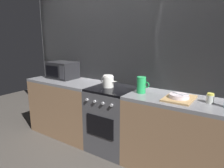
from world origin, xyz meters
TOP-DOWN VIEW (x-y plane):
  - ground_plane at (0.00, 0.00)m, footprint 8.00×8.00m
  - back_wall at (0.00, 0.32)m, footprint 3.60×0.05m
  - counter_left at (-0.90, 0.00)m, footprint 1.20×0.60m
  - stove_unit at (-0.00, -0.00)m, footprint 0.60×0.63m
  - counter_right at (0.90, 0.00)m, footprint 1.20×0.60m
  - microwave at (-1.05, 0.07)m, footprint 0.46×0.35m
  - kettle at (-0.07, -0.01)m, footprint 0.28×0.15m
  - pitcher at (0.43, -0.02)m, footprint 0.16×0.11m
  - dish_pile at (0.89, -0.02)m, footprint 0.30×0.40m
  - spice_jar at (1.20, 0.03)m, footprint 0.08×0.08m

SIDE VIEW (x-z plane):
  - ground_plane at x=0.00m, z-range 0.00..0.00m
  - stove_unit at x=0.00m, z-range 0.00..0.90m
  - counter_left at x=-0.90m, z-range 0.00..0.90m
  - counter_right at x=0.90m, z-range 0.00..0.90m
  - dish_pile at x=0.89m, z-range 0.89..0.96m
  - spice_jar at x=1.20m, z-range 0.90..1.00m
  - kettle at x=-0.07m, z-range 0.90..1.06m
  - pitcher at x=0.43m, z-range 0.90..1.10m
  - microwave at x=-1.05m, z-range 0.90..1.17m
  - back_wall at x=0.00m, z-range 0.00..2.40m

